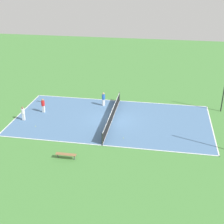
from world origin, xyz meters
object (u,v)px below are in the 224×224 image
Objects in this scene: bench at (66,155)px; tennis_ball_far_baseline at (123,138)px; tennis_net at (112,115)px; player_near_blue at (104,98)px; fence_post_back_left at (224,88)px; player_coach_red at (43,105)px; player_far_white at (23,113)px; tennis_ball_midcourt at (35,126)px.

tennis_ball_far_baseline is at bearing 44.54° from bench.
bench is at bearing -17.98° from tennis_net.
player_near_blue is 22.76× the size of tennis_ball_far_baseline.
player_near_blue is at bearing -86.77° from fence_post_back_left.
tennis_ball_far_baseline is at bearing 25.15° from tennis_net.
player_near_blue is 12.87m from fence_post_back_left.
player_coach_red is 19.13m from fence_post_back_left.
fence_post_back_left reaches higher than player_near_blue.
player_coach_red is at bearing 121.81° from bench.
tennis_net is 6.47× the size of player_near_blue.
player_far_white is 21.59× the size of tennis_ball_far_baseline.
fence_post_back_left reaches higher than tennis_ball_far_baseline.
player_near_blue reaches higher than player_far_white.
bench reaches higher than tennis_ball_midcourt.
bench is 24.96× the size of tennis_ball_midcourt.
tennis_net is 8.95m from player_far_white.
player_coach_red is at bearing -172.54° from tennis_ball_midcourt.
tennis_ball_midcourt is at bearing 106.44° from player_coach_red.
tennis_ball_far_baseline is 12.49m from fence_post_back_left.
player_far_white is 0.95× the size of player_near_blue.
player_near_blue is 0.30× the size of fence_post_back_left.
player_coach_red is (-8.17, -5.07, 0.50)m from bench.
tennis_ball_midcourt is (-0.81, -8.75, 0.00)m from tennis_ball_far_baseline.
tennis_ball_far_baseline and tennis_ball_midcourt have the same top height.
bench is at bearing 135.43° from player_far_white.
fence_post_back_left is at bearing -160.33° from player_coach_red.
bench is 11.03m from player_near_blue.
tennis_net is 3.74m from player_near_blue.
player_far_white reaches higher than tennis_ball_midcourt.
player_near_blue is at bearing -155.18° from tennis_ball_far_baseline.
player_far_white is at bearing -79.96° from tennis_net.
bench is 8.76m from player_far_white.
bench is at bearing -134.56° from player_near_blue.
player_coach_red is 22.49× the size of tennis_ball_far_baseline.
tennis_net is 5.90× the size of bench.
player_near_blue is at bearing 137.81° from tennis_ball_midcourt.
player_near_blue reaches higher than tennis_ball_midcourt.
tennis_ball_midcourt is at bearing -171.98° from player_near_blue.
tennis_ball_midcourt is 0.01× the size of fence_post_back_left.
tennis_net is 6.54× the size of player_coach_red.
tennis_ball_far_baseline is (1.97, 10.47, -0.79)m from player_far_white.
tennis_ball_far_baseline is at bearing 164.86° from player_coach_red.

